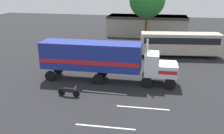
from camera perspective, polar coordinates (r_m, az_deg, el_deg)
ground_plane at (r=25.78m, az=13.09°, el=-3.98°), size 120.00×120.00×0.00m
lane_stripe_near at (r=23.20m, az=-1.85°, el=-6.06°), size 4.40×0.18×0.01m
lane_stripe_mid at (r=20.61m, az=7.24°, el=-9.56°), size 4.40×0.40×0.01m
lane_stripe_far at (r=17.97m, az=-1.65°, el=-13.96°), size 4.40×0.42×0.01m
semi_truck at (r=25.30m, az=-2.56°, el=2.14°), size 14.27×3.47×4.50m
person_bystander at (r=27.87m, az=-3.15°, el=0.18°), size 0.40×0.48×1.63m
parked_bus at (r=35.77m, az=15.75°, el=5.58°), size 11.26×4.14×3.40m
parked_car at (r=37.79m, az=-6.25°, el=4.88°), size 4.54×2.17×1.57m
motorcycle at (r=22.63m, az=-10.15°, el=-5.69°), size 2.11×0.24×1.12m
tree_left at (r=42.30m, az=8.30°, el=15.31°), size 5.99×5.99×10.43m
building_backdrop at (r=50.45m, az=8.25°, el=9.86°), size 15.99×6.76×4.03m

